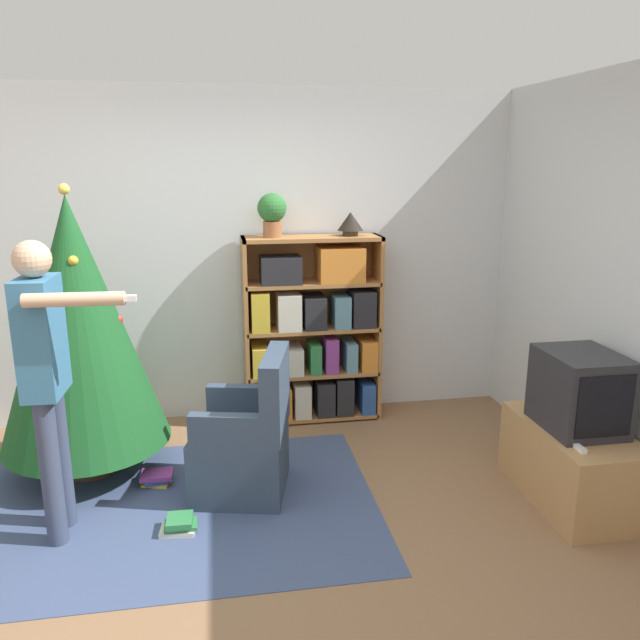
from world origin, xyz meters
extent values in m
plane|color=#846042|center=(0.00, 0.00, 0.00)|extent=(14.00, 14.00, 0.00)
cube|color=silver|center=(0.00, 1.99, 1.30)|extent=(8.00, 0.10, 2.60)
cube|color=#3D4C70|center=(-0.49, 0.51, 0.00)|extent=(2.65, 1.73, 0.01)
cube|color=#A8703D|center=(0.13, 1.75, 0.74)|extent=(0.03, 0.33, 1.49)
cube|color=#A8703D|center=(1.18, 1.75, 0.74)|extent=(0.03, 0.33, 1.49)
cube|color=#A8703D|center=(0.66, 1.75, 1.47)|extent=(1.08, 0.33, 0.03)
cube|color=#A8703D|center=(0.66, 1.92, 0.74)|extent=(1.08, 0.01, 1.49)
cube|color=#A8703D|center=(0.66, 1.75, 0.03)|extent=(1.05, 0.33, 0.03)
cube|color=beige|center=(0.23, 1.74, 0.17)|extent=(0.12, 0.30, 0.25)
cube|color=orange|center=(0.40, 1.74, 0.17)|extent=(0.15, 0.31, 0.25)
cube|color=beige|center=(0.56, 1.74, 0.18)|extent=(0.13, 0.31, 0.27)
cube|color=#232328|center=(0.75, 1.72, 0.18)|extent=(0.14, 0.27, 0.28)
cube|color=#232328|center=(0.90, 1.73, 0.20)|extent=(0.14, 0.27, 0.31)
cube|color=#284C93|center=(1.10, 1.74, 0.17)|extent=(0.11, 0.31, 0.25)
cube|color=#A8703D|center=(0.66, 1.75, 0.39)|extent=(1.05, 0.33, 0.03)
cube|color=gold|center=(0.23, 1.73, 0.53)|extent=(0.12, 0.29, 0.23)
cube|color=orange|center=(0.37, 1.71, 0.51)|extent=(0.11, 0.23, 0.20)
cube|color=beige|center=(0.50, 1.74, 0.51)|extent=(0.12, 0.29, 0.21)
cube|color=#2D7A42|center=(0.66, 1.71, 0.53)|extent=(0.09, 0.24, 0.24)
cube|color=#843889|center=(0.79, 1.72, 0.55)|extent=(0.10, 0.26, 0.28)
cube|color=#5B899E|center=(0.95, 1.73, 0.53)|extent=(0.09, 0.27, 0.24)
cube|color=orange|center=(1.10, 1.74, 0.53)|extent=(0.13, 0.31, 0.25)
cube|color=#A8703D|center=(0.66, 1.75, 0.76)|extent=(1.05, 0.33, 0.03)
cube|color=gold|center=(0.24, 1.71, 0.93)|extent=(0.14, 0.24, 0.31)
cube|color=beige|center=(0.46, 1.71, 0.91)|extent=(0.18, 0.23, 0.28)
cube|color=#232328|center=(0.66, 1.73, 0.90)|extent=(0.17, 0.29, 0.25)
cube|color=#5B899E|center=(0.88, 1.71, 0.90)|extent=(0.13, 0.23, 0.25)
cube|color=#232328|center=(1.05, 1.71, 0.92)|extent=(0.18, 0.24, 0.29)
cube|color=#A8703D|center=(0.66, 1.75, 1.12)|extent=(1.05, 0.33, 0.03)
cube|color=#232328|center=(0.41, 1.72, 1.24)|extent=(0.31, 0.25, 0.21)
cube|color=orange|center=(0.87, 1.74, 1.27)|extent=(0.35, 0.31, 0.27)
cube|color=tan|center=(2.03, 0.21, 0.24)|extent=(0.51, 0.93, 0.48)
cube|color=#28282D|center=(2.03, 0.21, 0.72)|extent=(0.42, 0.50, 0.47)
cube|color=black|center=(2.03, -0.04, 0.72)|extent=(0.34, 0.01, 0.37)
cube|color=white|center=(1.88, -0.07, 0.50)|extent=(0.04, 0.12, 0.02)
cylinder|color=#4C3323|center=(-0.97, 1.11, 0.05)|extent=(0.36, 0.36, 0.10)
cylinder|color=brown|center=(-0.97, 1.11, 0.16)|extent=(0.08, 0.08, 0.12)
cone|color=#195123|center=(-0.97, 1.11, 1.04)|extent=(1.09, 1.09, 1.63)
sphere|color=red|center=(-1.16, 1.08, 1.27)|extent=(0.07, 0.07, 0.07)
sphere|color=red|center=(-0.72, 1.12, 1.05)|extent=(0.06, 0.06, 0.06)
sphere|color=#335BB2|center=(-1.33, 1.29, 0.59)|extent=(0.06, 0.06, 0.06)
sphere|color=#335BB2|center=(-0.91, 1.26, 1.34)|extent=(0.05, 0.05, 0.05)
sphere|color=red|center=(-0.80, 1.52, 0.44)|extent=(0.04, 0.04, 0.04)
sphere|color=gold|center=(-0.94, 0.99, 1.46)|extent=(0.06, 0.06, 0.06)
sphere|color=#E5CC4C|center=(-0.97, 1.11, 1.88)|extent=(0.07, 0.07, 0.07)
cube|color=#334256|center=(0.02, 0.66, 0.21)|extent=(0.67, 0.67, 0.42)
cube|color=#334256|center=(0.25, 0.61, 0.67)|extent=(0.24, 0.57, 0.50)
cube|color=#334256|center=(0.07, 0.90, 0.52)|extent=(0.51, 0.19, 0.20)
cube|color=#334256|center=(-0.03, 0.43, 0.52)|extent=(0.51, 0.19, 0.20)
cylinder|color=#38425B|center=(-0.99, 0.45, 0.42)|extent=(0.11, 0.11, 0.84)
cylinder|color=#38425B|center=(-1.00, 0.27, 0.42)|extent=(0.11, 0.11, 0.84)
cube|color=teal|center=(-1.00, 0.36, 1.16)|extent=(0.20, 0.33, 0.63)
cylinder|color=#DBAD89|center=(-0.99, 0.56, 1.12)|extent=(0.07, 0.07, 0.50)
cylinder|color=#DBAD89|center=(-0.77, 0.14, 1.40)|extent=(0.48, 0.09, 0.07)
cube|color=white|center=(-0.53, 0.13, 1.40)|extent=(0.11, 0.04, 0.03)
sphere|color=#DBAD89|center=(-1.00, 0.36, 1.57)|extent=(0.19, 0.19, 0.19)
cylinder|color=#935B38|center=(0.35, 1.75, 1.55)|extent=(0.14, 0.14, 0.12)
sphere|color=#2D7033|center=(0.35, 1.75, 1.70)|extent=(0.22, 0.22, 0.22)
cylinder|color=#473828|center=(0.96, 1.75, 1.51)|extent=(0.12, 0.12, 0.04)
cone|color=black|center=(0.96, 1.75, 1.60)|extent=(0.20, 0.20, 0.14)
cube|color=gold|center=(-0.52, 0.82, 0.01)|extent=(0.19, 0.15, 0.02)
cube|color=#284C93|center=(-0.52, 0.83, 0.04)|extent=(0.15, 0.15, 0.03)
cube|color=#843889|center=(-0.52, 0.83, 0.07)|extent=(0.21, 0.16, 0.03)
cube|color=beige|center=(-0.36, 0.25, 0.02)|extent=(0.21, 0.15, 0.03)
cube|color=#2D7A42|center=(-0.34, 0.25, 0.04)|extent=(0.18, 0.12, 0.02)
cube|color=#2D7A42|center=(-0.34, 0.25, 0.07)|extent=(0.15, 0.16, 0.03)
camera|label=1|loc=(-0.09, -2.97, 2.05)|focal=35.00mm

